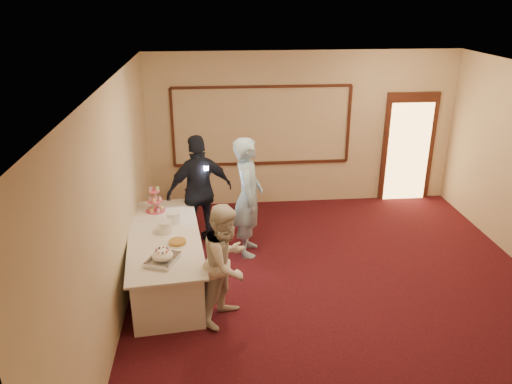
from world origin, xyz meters
The scene contains 14 objects.
floor centered at (0.00, 0.00, 0.00)m, with size 7.00×7.00×0.00m, color black.
room_walls centered at (0.00, 0.00, 2.03)m, with size 6.04×7.04×3.02m.
wall_molding centered at (-0.80, 3.47, 1.60)m, with size 3.45×0.04×1.55m.
doorway centered at (2.15, 3.45, 1.08)m, with size 1.05×0.07×2.20m.
buffet_table centered at (-2.50, 0.63, 0.39)m, with size 1.27×2.69×0.77m.
pavlova_tray centered at (-2.45, -0.14, 0.84)m, with size 0.46×0.53×0.17m.
cupcake_stand centered at (-2.69, 1.49, 0.93)m, with size 0.31×0.31×0.45m.
plate_stack_a centered at (-2.47, 0.72, 0.86)m, with size 0.21×0.21×0.17m.
plate_stack_b centered at (-2.39, 1.04, 0.86)m, with size 0.21×0.21×0.17m.
tart centered at (-2.29, 0.34, 0.80)m, with size 0.27×0.27×0.06m.
man centered at (-1.23, 1.44, 0.98)m, with size 0.71×0.47×1.95m, color #8FB7DA.
woman centered at (-1.64, -0.31, 0.80)m, with size 0.78×0.61×1.60m, color silver.
guest centered at (-2.00, 1.83, 0.95)m, with size 1.11×0.46×1.90m, color black.
camera_flash centered at (-1.87, 1.65, 1.40)m, with size 0.07×0.04×0.05m, color white.
Camera 1 is at (-1.78, -5.82, 3.99)m, focal length 35.00 mm.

